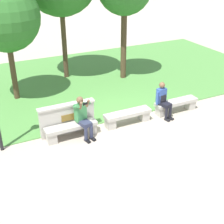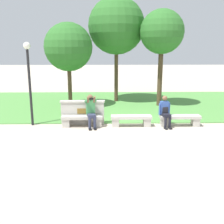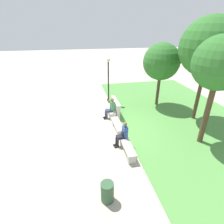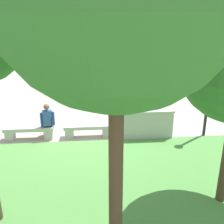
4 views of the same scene
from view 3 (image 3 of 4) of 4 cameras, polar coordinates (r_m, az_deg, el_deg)
The scene contains 14 objects.
ground_plane at distance 10.00m, azimuth 1.79°, elevation -5.99°, with size 80.00×80.00×0.00m, color #B2A593.
grass_strip at distance 11.68m, azimuth 23.23°, elevation -3.15°, with size 17.64×8.00×0.03m, color #518E42.
bench_main at distance 11.57m, azimuth -0.45°, elevation 0.40°, with size 1.65×0.40×0.45m.
bench_near at distance 9.84m, azimuth 1.82°, elevation -4.55°, with size 1.65×0.40×0.45m.
bench_mid at distance 8.25m, azimuth 5.05°, elevation -11.50°, with size 1.65×0.40×0.45m.
backrest_wall_with_plaque at distance 11.53m, azimuth 1.21°, elevation 1.56°, with size 1.83×0.24×1.01m.
person_photographer at distance 11.04m, azimuth -0.47°, elevation 1.63°, with size 0.52×0.77×1.32m.
person_distant at distance 8.51m, azimuth 3.53°, elevation -6.97°, with size 0.47×0.71×1.26m.
backpack at distance 8.57m, azimuth 3.97°, elevation -7.09°, with size 0.28×0.24×0.43m.
tree_behind_wall at distance 11.24m, azimuth 29.23°, elevation 17.97°, with size 3.17×3.17×5.91m.
tree_left_background at distance 8.76m, azimuth 31.80°, elevation 13.12°, with size 2.30×2.30×5.09m.
tree_right_background at distance 12.75m, azimuth 15.83°, elevation 15.48°, with size 2.50×2.50×4.42m.
trash_bin at distance 6.38m, azimuth -1.54°, elevation -24.63°, with size 0.44×0.44×0.75m, color #2D5133.
lamp_post at distance 12.89m, azimuth -1.20°, elevation 12.31°, with size 0.28×0.28×3.35m.
Camera 3 is at (8.22, -2.00, 5.32)m, focal length 28.00 mm.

